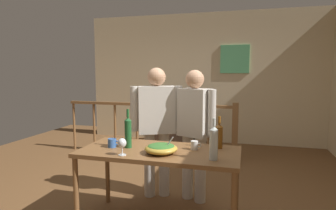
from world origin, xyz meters
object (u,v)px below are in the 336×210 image
object	(u,v)px
tv_console	(175,133)
wine_bottle_green	(128,132)
person_standing_right	(194,126)
salad_bowl	(161,148)
framed_picture	(235,59)
stair_railing	(172,123)
mug_blue	(112,143)
flat_screen_tv	(174,110)
mug_white	(195,145)
serving_table	(159,157)
wine_bottle_amber	(219,135)
wine_bottle_clear	(214,142)
wine_glass	(122,144)
person_standing_left	(157,121)

from	to	relation	value
tv_console	wine_bottle_green	bearing A→B (deg)	-84.22
person_standing_right	salad_bowl	bearing A→B (deg)	99.75
framed_picture	stair_railing	xyz separation A→B (m)	(-1.01, -1.31, -1.17)
tv_console	mug_blue	size ratio (longest dim) A/B	7.40
flat_screen_tv	wine_bottle_green	bearing A→B (deg)	-84.16
flat_screen_tv	mug_white	world-z (taller)	flat_screen_tv
serving_table	mug_white	xyz separation A→B (m)	(0.33, 0.10, 0.12)
wine_bottle_amber	mug_blue	bearing A→B (deg)	-166.57
salad_bowl	wine_bottle_clear	world-z (taller)	wine_bottle_clear
mug_blue	person_standing_right	size ratio (longest dim) A/B	0.08
stair_railing	wine_glass	size ratio (longest dim) A/B	20.17
salad_bowl	mug_blue	distance (m)	0.54
person_standing_left	stair_railing	bearing A→B (deg)	-104.95
wine_bottle_amber	person_standing_right	xyz separation A→B (m)	(-0.32, 0.43, 0.00)
framed_picture	person_standing_right	world-z (taller)	framed_picture
flat_screen_tv	wine_bottle_clear	bearing A→B (deg)	-70.66
tv_console	person_standing_left	size ratio (longest dim) A/B	0.57
stair_railing	salad_bowl	world-z (taller)	stair_railing
mug_white	tv_console	bearing A→B (deg)	107.27
framed_picture	person_standing_right	distance (m)	3.07
mug_white	framed_picture	bearing A→B (deg)	86.31
wine_glass	mug_white	bearing A→B (deg)	30.95
framed_picture	wine_bottle_clear	bearing A→B (deg)	-90.15
stair_railing	mug_blue	world-z (taller)	stair_railing
wine_bottle_clear	stair_railing	bearing A→B (deg)	112.43
mug_blue	wine_glass	bearing A→B (deg)	-47.39
salad_bowl	mug_white	bearing A→B (deg)	36.75
salad_bowl	person_standing_left	xyz separation A→B (m)	(-0.28, 0.75, 0.12)
framed_picture	mug_blue	distance (m)	3.87
flat_screen_tv	person_standing_left	size ratio (longest dim) A/B	0.44
person_standing_left	serving_table	bearing A→B (deg)	86.61
wine_bottle_amber	mug_white	size ratio (longest dim) A/B	3.03
serving_table	wine_bottle_clear	xyz separation A→B (m)	(0.54, -0.18, 0.23)
wine_bottle_amber	mug_white	world-z (taller)	wine_bottle_amber
wine_bottle_amber	wine_bottle_green	xyz separation A→B (m)	(-0.88, -0.22, 0.03)
stair_railing	wine_bottle_clear	world-z (taller)	wine_bottle_clear
flat_screen_tv	wine_glass	world-z (taller)	same
tv_console	person_standing_right	size ratio (longest dim) A/B	0.58
tv_console	mug_blue	world-z (taller)	mug_blue
mug_white	salad_bowl	bearing A→B (deg)	-143.25
framed_picture	serving_table	xyz separation A→B (m)	(-0.55, -3.56, -1.10)
mug_blue	mug_white	bearing A→B (deg)	9.04
wine_bottle_green	person_standing_right	size ratio (longest dim) A/B	0.25
stair_railing	serving_table	bearing A→B (deg)	-78.46
mug_white	flat_screen_tv	bearing A→B (deg)	107.44
flat_screen_tv	serving_table	world-z (taller)	flat_screen_tv
wine_glass	wine_bottle_amber	world-z (taller)	wine_bottle_amber
flat_screen_tv	wine_bottle_amber	world-z (taller)	wine_bottle_amber
flat_screen_tv	wine_glass	bearing A→B (deg)	-83.75
person_standing_left	person_standing_right	world-z (taller)	person_standing_left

